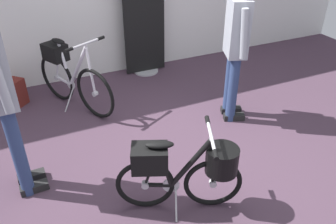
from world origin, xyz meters
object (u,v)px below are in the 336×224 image
Objects in this scene: display_bike_left at (70,75)px; visitor_near_wall at (0,86)px; folding_bike_foreground at (185,169)px; backpack_on_floor at (13,92)px; visitor_browsing at (236,43)px; floor_banner_stand at (145,30)px.

visitor_near_wall is at bearing -117.96° from display_bike_left.
folding_bike_foreground is 0.82× the size of display_bike_left.
backpack_on_floor is at bearing 151.97° from display_bike_left.
display_bike_left is 0.67× the size of visitor_near_wall.
visitor_near_wall is 5.22× the size of backpack_on_floor.
visitor_browsing is (2.30, 0.27, -0.11)m from visitor_near_wall.
visitor_near_wall is 1.09× the size of visitor_browsing.
display_bike_left is 1.98m from visitor_browsing.
visitor_browsing is (1.62, -1.02, 0.49)m from display_bike_left.
visitor_near_wall reaches higher than display_bike_left.
floor_banner_stand is 2.65m from visitor_near_wall.
floor_banner_stand is 4.32× the size of backpack_on_floor.
floor_banner_stand is 2.72m from folding_bike_foreground.
folding_bike_foreground is at bearing -64.18° from backpack_on_floor.
display_bike_left reaches higher than backpack_on_floor.
visitor_browsing is 2.77m from backpack_on_floor.
floor_banner_stand is 1.33m from display_bike_left.
folding_bike_foreground is 1.55m from visitor_near_wall.
display_bike_left is (-1.18, -0.56, -0.22)m from floor_banner_stand.
folding_bike_foreground is 0.55× the size of visitor_near_wall.
visitor_near_wall reaches higher than folding_bike_foreground.
visitor_near_wall is (-1.86, -1.84, 0.38)m from floor_banner_stand.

